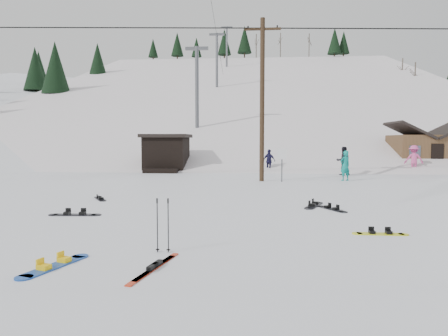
# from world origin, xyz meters

# --- Properties ---
(ground) EXTENTS (200.00, 200.00, 0.00)m
(ground) POSITION_xyz_m (0.00, 0.00, 0.00)
(ground) COLOR white
(ground) RESTS_ON ground
(ski_slope) EXTENTS (60.00, 85.24, 65.97)m
(ski_slope) POSITION_xyz_m (0.00, 55.00, -12.00)
(ski_slope) COLOR white
(ski_slope) RESTS_ON ground
(ridge_left) EXTENTS (47.54, 95.03, 58.38)m
(ridge_left) POSITION_xyz_m (-36.00, 48.00, -11.00)
(ridge_left) COLOR white
(ridge_left) RESTS_ON ground
(treeline_crest) EXTENTS (50.00, 6.00, 10.00)m
(treeline_crest) POSITION_xyz_m (0.00, 86.00, 0.00)
(treeline_crest) COLOR black
(treeline_crest) RESTS_ON ski_slope
(utility_pole) EXTENTS (2.00, 0.26, 9.00)m
(utility_pole) POSITION_xyz_m (2.00, 14.00, 4.68)
(utility_pole) COLOR #3A2819
(utility_pole) RESTS_ON ground
(trail_sign) EXTENTS (0.50, 0.09, 1.85)m
(trail_sign) POSITION_xyz_m (3.10, 13.58, 1.27)
(trail_sign) COLOR #595B60
(trail_sign) RESTS_ON ground
(lift_hut) EXTENTS (3.40, 4.10, 2.75)m
(lift_hut) POSITION_xyz_m (-5.00, 20.94, 1.36)
(lift_hut) COLOR black
(lift_hut) RESTS_ON ground
(lift_tower_near) EXTENTS (2.20, 0.36, 8.00)m
(lift_tower_near) POSITION_xyz_m (-4.00, 30.00, 7.86)
(lift_tower_near) COLOR #595B60
(lift_tower_near) RESTS_ON ski_slope
(lift_tower_mid) EXTENTS (2.20, 0.36, 8.00)m
(lift_tower_mid) POSITION_xyz_m (-4.00, 50.00, 14.36)
(lift_tower_mid) COLOR #595B60
(lift_tower_mid) RESTS_ON ski_slope
(lift_tower_far) EXTENTS (2.20, 0.36, 8.00)m
(lift_tower_far) POSITION_xyz_m (-4.00, 70.00, 20.86)
(lift_tower_far) COLOR #595B60
(lift_tower_far) RESTS_ON ski_slope
(cabin) EXTENTS (5.39, 4.40, 3.77)m
(cabin) POSITION_xyz_m (15.00, 24.00, 1.48)
(cabin) COLOR brown
(cabin) RESTS_ON ground
(hero_snowboard) EXTENTS (0.71, 1.56, 0.11)m
(hero_snowboard) POSITION_xyz_m (-2.00, -1.63, 0.03)
(hero_snowboard) COLOR #1B4EB5
(hero_snowboard) RESTS_ON ground
(hero_skis) EXTENTS (0.51, 1.86, 0.10)m
(hero_skis) POSITION_xyz_m (-0.15, -1.59, 0.03)
(hero_skis) COLOR #AF2A11
(hero_skis) RESTS_ON ground
(ski_poles) EXTENTS (0.31, 0.08, 1.12)m
(ski_poles) POSITION_xyz_m (-0.25, -0.54, 0.57)
(ski_poles) COLOR black
(ski_poles) RESTS_ON ground
(board_scatter_a) EXTENTS (1.62, 0.39, 0.11)m
(board_scatter_a) POSITION_xyz_m (-3.88, 3.23, 0.03)
(board_scatter_a) COLOR black
(board_scatter_a) RESTS_ON ground
(board_scatter_b) EXTENTS (0.85, 1.19, 0.10)m
(board_scatter_b) POSITION_xyz_m (-4.40, 6.52, 0.02)
(board_scatter_b) COLOR black
(board_scatter_b) RESTS_ON ground
(board_scatter_d) EXTENTS (0.80, 1.33, 0.10)m
(board_scatter_d) POSITION_xyz_m (4.18, 4.89, 0.03)
(board_scatter_d) COLOR black
(board_scatter_d) RESTS_ON ground
(board_scatter_e) EXTENTS (1.36, 0.27, 0.09)m
(board_scatter_e) POSITION_xyz_m (4.70, 1.40, 0.02)
(board_scatter_e) COLOR #EFF51B
(board_scatter_e) RESTS_ON ground
(board_scatter_f) EXTENTS (0.83, 1.60, 0.12)m
(board_scatter_f) POSITION_xyz_m (3.69, 5.56, 0.03)
(board_scatter_f) COLOR black
(board_scatter_f) RESTS_ON ground
(skier_teal) EXTENTS (0.74, 0.64, 1.71)m
(skier_teal) POSITION_xyz_m (6.72, 14.55, 0.86)
(skier_teal) COLOR #0D897E
(skier_teal) RESTS_ON ground
(skier_dark) EXTENTS (0.98, 0.80, 1.87)m
(skier_dark) POSITION_xyz_m (7.44, 18.36, 0.94)
(skier_dark) COLOR black
(skier_dark) RESTS_ON ground
(skier_pink) EXTENTS (1.35, 0.91, 1.94)m
(skier_pink) POSITION_xyz_m (12.79, 20.54, 0.97)
(skier_pink) COLOR #D34A8D
(skier_pink) RESTS_ON ground
(skier_navy) EXTENTS (1.03, 0.86, 1.65)m
(skier_navy) POSITION_xyz_m (2.63, 20.19, 0.82)
(skier_navy) COLOR #1A173B
(skier_navy) RESTS_ON ground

